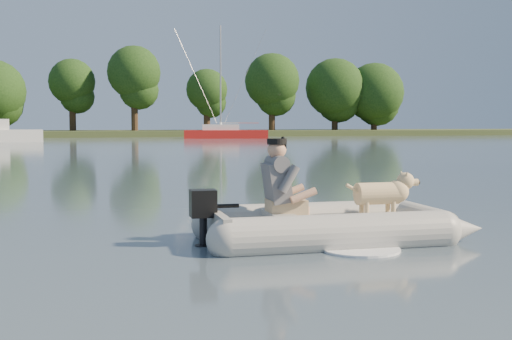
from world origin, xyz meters
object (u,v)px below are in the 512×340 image
object	(u,v)px
dinghy	(332,194)
dog	(378,197)
motorboat	(2,127)
sailboat	(225,133)
man	(278,180)

from	to	relation	value
dinghy	dog	bearing A→B (deg)	4.57
motorboat	dog	bearing A→B (deg)	-81.73
dog	motorboat	world-z (taller)	motorboat
dog	motorboat	bearing A→B (deg)	103.10
motorboat	sailboat	world-z (taller)	sailboat
man	sailboat	bearing A→B (deg)	79.44
dog	dinghy	bearing A→B (deg)	-175.43
man	dog	xyz separation A→B (m)	(1.27, -0.04, -0.24)
man	sailboat	size ratio (longest dim) A/B	0.10
dinghy	man	distance (m)	0.68
dog	motorboat	size ratio (longest dim) A/B	0.15
man	dog	world-z (taller)	man
man	dog	size ratio (longest dim) A/B	1.16
dinghy	man	world-z (taller)	man
motorboat	sailboat	size ratio (longest dim) A/B	0.57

